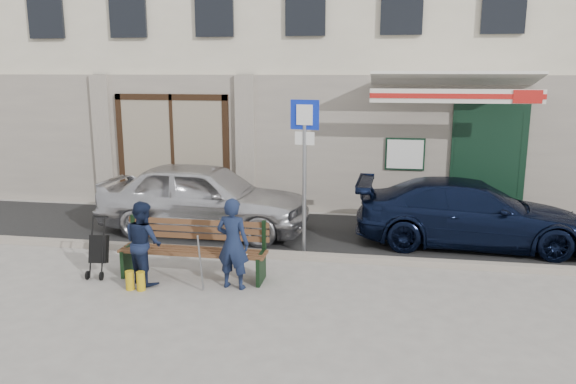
% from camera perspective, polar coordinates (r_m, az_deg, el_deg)
% --- Properties ---
extents(ground, '(80.00, 80.00, 0.00)m').
position_cam_1_polar(ground, '(8.79, -2.91, -9.84)').
color(ground, '#9E9991').
rests_on(ground, ground).
extents(asphalt_lane, '(60.00, 3.20, 0.01)m').
position_cam_1_polar(asphalt_lane, '(11.67, 0.39, -4.16)').
color(asphalt_lane, '#282828').
rests_on(asphalt_lane, ground).
extents(curb, '(60.00, 0.18, 0.12)m').
position_cam_1_polar(curb, '(10.15, -1.07, -6.39)').
color(curb, '#9E9384').
rests_on(curb, ground).
extents(building, '(20.00, 8.27, 10.00)m').
position_cam_1_polar(building, '(16.58, 3.57, 18.05)').
color(building, beige).
rests_on(building, ground).
extents(car_silver, '(4.42, 1.95, 1.48)m').
position_cam_1_polar(car_silver, '(11.68, -8.53, -0.55)').
color(car_silver, silver).
rests_on(car_silver, ground).
extents(car_navy, '(4.39, 1.89, 1.26)m').
position_cam_1_polar(car_navy, '(11.28, 18.05, -2.06)').
color(car_navy, black).
rests_on(car_navy, ground).
extents(parking_sign, '(0.52, 0.13, 2.80)m').
position_cam_1_polar(parking_sign, '(9.97, 1.69, 4.12)').
color(parking_sign, gray).
rests_on(parking_sign, ground).
extents(bench, '(2.40, 1.17, 0.98)m').
position_cam_1_polar(bench, '(9.25, -9.86, -5.86)').
color(bench, brown).
rests_on(bench, ground).
extents(man, '(0.57, 0.42, 1.43)m').
position_cam_1_polar(man, '(8.65, -5.62, -5.23)').
color(man, '#151E3A').
rests_on(man, ground).
extents(woman, '(0.81, 0.78, 1.32)m').
position_cam_1_polar(woman, '(9.13, -14.48, -4.97)').
color(woman, '#121A33').
rests_on(woman, ground).
extents(stroller, '(0.31, 0.42, 0.98)m').
position_cam_1_polar(stroller, '(9.69, -18.68, -5.63)').
color(stroller, black).
rests_on(stroller, ground).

